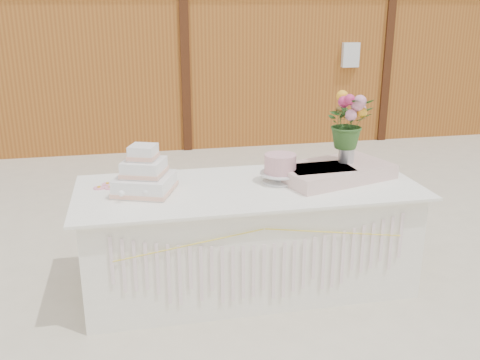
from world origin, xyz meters
name	(u,v)px	position (x,y,z in m)	size (l,w,h in m)	color
ground	(248,284)	(0.00, 0.00, 0.00)	(80.00, 80.00, 0.00)	beige
barn	(171,25)	(-0.01, 5.99, 1.68)	(12.60, 4.60, 3.30)	#9B5C20
cake_table	(249,236)	(0.00, 0.00, 0.39)	(2.40, 1.00, 0.77)	white
wedding_cake	(145,177)	(-0.72, 0.01, 0.88)	(0.47, 0.47, 0.33)	white
pink_cake_stand	(280,167)	(0.24, 0.04, 0.89)	(0.29, 0.29, 0.21)	silver
satin_runner	(334,172)	(0.65, 0.05, 0.82)	(0.82, 0.47, 0.10)	beige
flower_vase	(346,152)	(0.76, 0.10, 0.95)	(0.12, 0.12, 0.16)	#BCBCC1
bouquet	(349,116)	(0.76, 0.10, 1.22)	(0.34, 0.29, 0.38)	#305A24
loose_flowers	(99,189)	(-1.03, 0.12, 0.78)	(0.15, 0.37, 0.02)	pink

